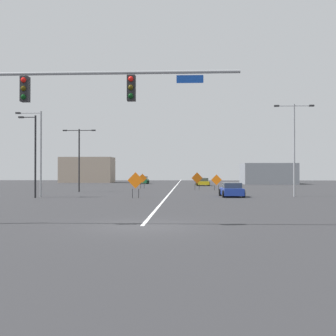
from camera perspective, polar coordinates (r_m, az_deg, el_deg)
name	(u,v)px	position (r m, az deg, el deg)	size (l,w,h in m)	color
ground	(142,226)	(17.27, -3.56, -7.92)	(188.53, 188.53, 0.00)	#2D2D30
road_centre_stripe	(176,185)	(69.46, 1.16, -2.38)	(0.16, 104.74, 0.01)	white
traffic_signal_assembly	(28,102)	(18.50, -18.61, 8.55)	(13.47, 0.44, 6.76)	gray
street_lamp_mid_right	(294,142)	(39.19, 16.85, 3.43)	(3.55, 0.24, 8.33)	gray
street_lamp_near_left	(39,149)	(38.72, -17.25, 2.51)	(2.36, 0.24, 7.61)	gray
street_lamp_far_right	(34,152)	(37.58, -17.83, 2.07)	(1.56, 0.24, 7.08)	black
street_lamp_near_right	(79,154)	(47.76, -12.05, 1.90)	(3.69, 0.24, 7.03)	black
construction_sign_median_far	(197,179)	(52.34, 3.99, -1.47)	(1.39, 0.30, 2.18)	orange
construction_sign_left_lane	(142,179)	(55.96, -3.51, -1.52)	(1.21, 0.10, 1.99)	orange
construction_sign_right_shoulder	(136,182)	(35.65, -4.46, -1.86)	(1.39, 0.13, 2.20)	orange
construction_sign_median_near	(216,180)	(50.98, 6.64, -1.70)	(1.30, 0.15, 1.92)	orange
car_yellow_far	(203,182)	(67.99, 4.75, -1.93)	(2.21, 3.95, 1.24)	gold
car_blue_passing	(232,190)	(37.85, 8.67, -3.00)	(2.06, 3.91, 1.26)	#1E389E
car_green_approaching	(143,180)	(78.80, -3.45, -1.68)	(2.11, 3.87, 1.41)	#196B38
roadside_building_west	(87,170)	(89.62, -10.95, -0.26)	(10.84, 5.99, 5.32)	gray
roadside_building_east	(268,174)	(79.66, 13.48, -0.76)	(9.50, 8.03, 3.82)	gray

